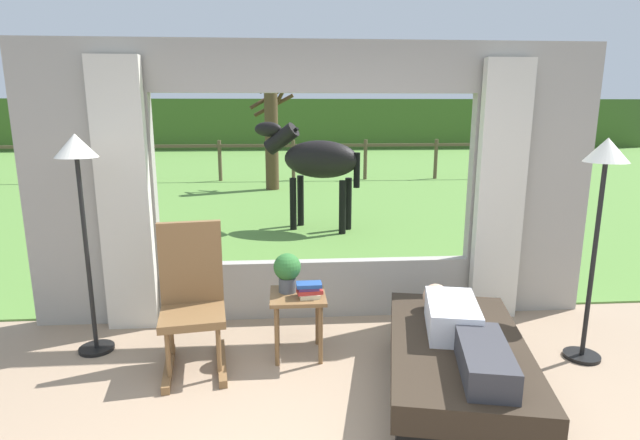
{
  "coord_description": "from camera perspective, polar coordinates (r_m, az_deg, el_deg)",
  "views": [
    {
      "loc": [
        -0.31,
        -2.3,
        1.97
      ],
      "look_at": [
        0.0,
        1.8,
        1.05
      ],
      "focal_mm": 28.18,
      "sensor_mm": 36.0,
      "label": 1
    }
  ],
  "objects": [
    {
      "name": "side_table",
      "position": [
        4.08,
        -2.53,
        -9.64
      ],
      "size": [
        0.44,
        0.44,
        0.52
      ],
      "color": "brown",
      "rests_on": "ground_plane"
    },
    {
      "name": "curtain_panel_right",
      "position": [
        4.92,
        19.77,
        2.84
      ],
      "size": [
        0.44,
        0.1,
        2.4
      ],
      "primitive_type": "cube",
      "color": "beige",
      "rests_on": "ground_plane"
    },
    {
      "name": "book_stack",
      "position": [
        3.97,
        -1.25,
        -7.93
      ],
      "size": [
        0.21,
        0.16,
        0.12
      ],
      "color": "beige",
      "rests_on": "side_table"
    },
    {
      "name": "recliner_sofa",
      "position": [
        3.74,
        15.21,
        -15.77
      ],
      "size": [
        1.24,
        1.85,
        0.42
      ],
      "rotation": [
        0.0,
        0.0,
        -0.22
      ],
      "color": "black",
      "rests_on": "ground_plane"
    },
    {
      "name": "distant_hill_ridge",
      "position": [
        25.32,
        -3.68,
        10.83
      ],
      "size": [
        36.0,
        2.0,
        2.4
      ],
      "primitive_type": "cube",
      "color": "#406025",
      "rests_on": "ground_plane"
    },
    {
      "name": "pasture_fence_line",
      "position": [
        13.9,
        -3.05,
        7.52
      ],
      "size": [
        16.1,
        0.1,
        1.1
      ],
      "color": "brown",
      "rests_on": "outdoor_pasture_lawn"
    },
    {
      "name": "pasture_tree",
      "position": [
        12.31,
        -5.51,
        9.95
      ],
      "size": [
        1.09,
        0.66,
        2.96
      ],
      "color": "#4C3823",
      "rests_on": "outdoor_pasture_lawn"
    },
    {
      "name": "back_wall_with_window",
      "position": [
        4.63,
        -0.43,
        3.65
      ],
      "size": [
        5.2,
        0.12,
        2.55
      ],
      "color": "#9E998E",
      "rests_on": "ground_plane"
    },
    {
      "name": "curtain_panel_left",
      "position": [
        4.7,
        -21.35,
        2.3
      ],
      "size": [
        0.44,
        0.1,
        2.4
      ],
      "primitive_type": "cube",
      "color": "beige",
      "rests_on": "ground_plane"
    },
    {
      "name": "rocking_chair",
      "position": [
        4.03,
        -14.3,
        -8.52
      ],
      "size": [
        0.55,
        0.74,
        1.12
      ],
      "rotation": [
        0.0,
        0.0,
        0.14
      ],
      "color": "brown",
      "rests_on": "ground_plane"
    },
    {
      "name": "horse",
      "position": [
        8.1,
        -0.48,
        6.82
      ],
      "size": [
        1.78,
        1.08,
        1.73
      ],
      "rotation": [
        0.0,
        0.0,
        1.15
      ],
      "color": "black",
      "rests_on": "outdoor_pasture_lawn"
    },
    {
      "name": "potted_plant",
      "position": [
        4.04,
        -3.74,
        -5.7
      ],
      "size": [
        0.22,
        0.22,
        0.32
      ],
      "color": "#4C5156",
      "rests_on": "side_table"
    },
    {
      "name": "reclining_person",
      "position": [
        3.57,
        15.76,
        -11.83
      ],
      "size": [
        0.46,
        1.43,
        0.22
      ],
      "rotation": [
        0.0,
        0.0,
        -0.22
      ],
      "color": "silver",
      "rests_on": "recliner_sofa"
    },
    {
      "name": "floor_lamp_left",
      "position": [
        4.3,
        -25.7,
        4.26
      ],
      "size": [
        0.32,
        0.32,
        1.78
      ],
      "color": "black",
      "rests_on": "ground_plane"
    },
    {
      "name": "outdoor_pasture_lawn",
      "position": [
        15.59,
        -3.16,
        5.35
      ],
      "size": [
        36.0,
        21.68,
        0.02
      ],
      "primitive_type": "cube",
      "color": "#568438",
      "rests_on": "ground_plane"
    },
    {
      "name": "floor_lamp_right",
      "position": [
        4.31,
        29.46,
        3.63
      ],
      "size": [
        0.32,
        0.32,
        1.76
      ],
      "color": "black",
      "rests_on": "ground_plane"
    }
  ]
}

